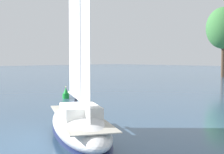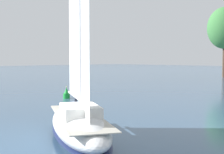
# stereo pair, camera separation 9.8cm
# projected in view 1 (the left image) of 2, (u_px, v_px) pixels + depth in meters

# --- Properties ---
(ground_plane) EXTENTS (400.00, 400.00, 0.00)m
(ground_plane) POSITION_uv_depth(u_px,v_px,m) (79.00, 140.00, 20.31)
(ground_plane) COLOR #385675
(tree_shore_left) EXTENTS (9.66, 9.66, 19.88)m
(tree_shore_left) POSITION_uv_depth(u_px,v_px,m) (223.00, 28.00, 88.18)
(tree_shore_left) COLOR #4C3828
(tree_shore_left) RESTS_ON ground
(sailboat_main) EXTENTS (11.69, 8.19, 15.80)m
(sailboat_main) POSITION_uv_depth(u_px,v_px,m) (79.00, 121.00, 20.22)
(sailboat_main) COLOR silver
(sailboat_main) RESTS_ON ground
(channel_buoy) EXTENTS (0.88, 0.88, 1.62)m
(channel_buoy) POSITION_uv_depth(u_px,v_px,m) (66.00, 94.00, 41.48)
(channel_buoy) COLOR green
(channel_buoy) RESTS_ON ground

